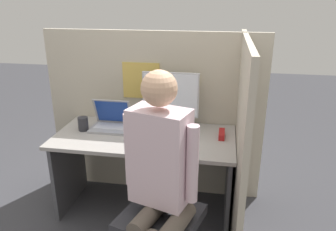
# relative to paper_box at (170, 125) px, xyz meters

# --- Properties ---
(cubicle_panel_back) EXTENTS (1.95, 0.05, 1.50)m
(cubicle_panel_back) POSITION_rel_paper_box_xyz_m (-0.18, 0.19, 0.01)
(cubicle_panel_back) COLOR #B7AD99
(cubicle_panel_back) RESTS_ON ground
(cubicle_panel_right) EXTENTS (0.04, 1.32, 1.50)m
(cubicle_panel_right) POSITION_rel_paper_box_xyz_m (0.57, -0.25, 0.01)
(cubicle_panel_right) COLOR #B7AD99
(cubicle_panel_right) RESTS_ON ground
(desk) EXTENTS (1.45, 0.69, 0.71)m
(desk) POSITION_rel_paper_box_xyz_m (-0.18, -0.18, -0.21)
(desk) COLOR #9E9993
(desk) RESTS_ON ground
(paper_box) EXTENTS (0.29, 0.24, 0.07)m
(paper_box) POSITION_rel_paper_box_xyz_m (0.00, 0.00, 0.00)
(paper_box) COLOR #236BAD
(paper_box) RESTS_ON desk
(monitor) EXTENTS (0.47, 0.20, 0.42)m
(monitor) POSITION_rel_paper_box_xyz_m (-0.00, 0.00, 0.24)
(monitor) COLOR #B2B2B7
(monitor) RESTS_ON paper_box
(laptop) EXTENTS (0.32, 0.24, 0.25)m
(laptop) POSITION_rel_paper_box_xyz_m (-0.50, -0.08, 0.02)
(laptop) COLOR #99999E
(laptop) RESTS_ON desk
(mouse) EXTENTS (0.06, 0.05, 0.04)m
(mouse) POSITION_rel_paper_box_xyz_m (-0.26, -0.33, -0.01)
(mouse) COLOR black
(mouse) RESTS_ON desk
(stapler) EXTENTS (0.05, 0.17, 0.05)m
(stapler) POSITION_rel_paper_box_xyz_m (0.43, -0.10, -0.01)
(stapler) COLOR #A31919
(stapler) RESTS_ON desk
(carrot_toy) EXTENTS (0.04, 0.13, 0.04)m
(carrot_toy) POSITION_rel_paper_box_xyz_m (-0.02, -0.38, -0.01)
(carrot_toy) COLOR orange
(carrot_toy) RESTS_ON desk
(office_chair) EXTENTS (0.58, 0.62, 1.04)m
(office_chair) POSITION_rel_paper_box_xyz_m (0.05, -0.76, -0.20)
(office_chair) COLOR #2D2D33
(office_chair) RESTS_ON ground
(person) EXTENTS (0.46, 0.50, 1.41)m
(person) POSITION_rel_paper_box_xyz_m (0.10, -0.92, 0.08)
(person) COLOR brown
(person) RESTS_ON ground
(pen_cup) EXTENTS (0.08, 0.08, 0.11)m
(pen_cup) POSITION_rel_paper_box_xyz_m (-0.71, -0.16, 0.02)
(pen_cup) COLOR #28282D
(pen_cup) RESTS_ON desk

